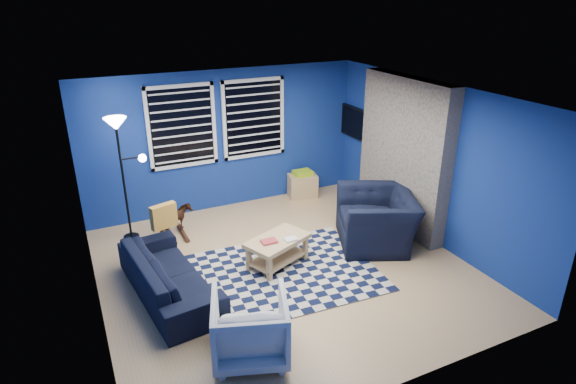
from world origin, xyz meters
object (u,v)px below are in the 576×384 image
Objects in this scene: coffee_table at (278,246)px; cabinet at (302,185)px; tv at (357,124)px; sofa at (169,275)px; floor_lamp at (120,141)px; rocking_horse at (176,219)px; armchair_big at (377,219)px; armchair_bent at (250,327)px.

coffee_table is 2.58m from cabinet.
sofa is at bearing -154.89° from tv.
cabinet reaches higher than coffee_table.
floor_lamp reaches higher than tv.
rocking_horse is (-3.61, -0.32, -1.10)m from tv.
tv reaches higher than armchair_big.
tv is 0.95× the size of coffee_table.
floor_lamp is (-3.26, -0.31, 1.39)m from cabinet.
armchair_bent is at bearing -135.84° from tv.
tv is at bearing -179.49° from armchair_big.
sofa is 1.93× the size of coffee_table.
rocking_horse is at bearing -69.53° from armchair_bent.
armchair_big reaches higher than armchair_bent.
tv is 1.56m from cabinet.
rocking_horse is at bearing 126.01° from coffee_table.
cabinet is (-0.20, 2.15, -0.18)m from armchair_big.
armchair_bent reaches higher than sofa.
armchair_bent is at bearing -112.72° from cabinet.
armchair_bent reaches higher than coffee_table.
armchair_bent is 3.68m from floor_lamp.
armchair_bent is 1.90m from coffee_table.
floor_lamp is at bearing -58.65° from armchair_bent.
cabinet is (3.07, 2.16, -0.06)m from sofa.
rocking_horse is (-0.07, 3.12, -0.07)m from armchair_bent.
armchair_bent is at bearing -36.99° from armchair_big.
rocking_horse is at bearing -95.79° from armchair_big.
rocking_horse is at bearing -22.99° from sofa.
cabinet reaches higher than rocking_horse.
tv reaches higher than armchair_bent.
rocking_horse is 0.27× the size of floor_lamp.
sofa reaches higher than rocking_horse.
armchair_big is (-0.81, -1.90, -0.99)m from tv.
coffee_table is 1.76× the size of cabinet.
armchair_big is (3.26, 0.01, 0.12)m from sofa.
sofa is at bearing 141.51° from rocking_horse.
rocking_horse is at bearing -174.87° from tv.
sofa is at bearing -84.02° from floor_lamp.
sofa is 2.29m from floor_lamp.
tv is 0.49× the size of sofa.
floor_lamp reaches higher than cabinet.
tv is 3.30m from coffee_table.
armchair_big is at bearing -131.39° from armchair_bent.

